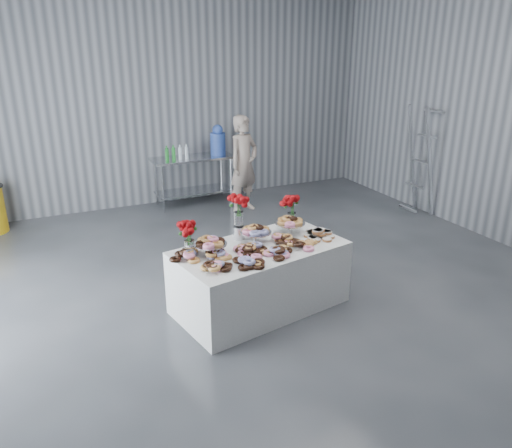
{
  "coord_description": "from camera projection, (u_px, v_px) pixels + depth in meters",
  "views": [
    {
      "loc": [
        -2.38,
        -4.5,
        2.95
      ],
      "look_at": [
        -0.07,
        0.44,
        0.9
      ],
      "focal_mm": 35.0,
      "sensor_mm": 36.0,
      "label": 1
    }
  ],
  "objects": [
    {
      "name": "cake_stand_right",
      "position": [
        290.0,
        222.0,
        5.93
      ],
      "size": [
        0.36,
        0.36,
        0.17
      ],
      "color": "silver",
      "rests_on": "display_table"
    },
    {
      "name": "bouquet_right",
      "position": [
        292.0,
        204.0,
        6.07
      ],
      "size": [
        0.26,
        0.26,
        0.42
      ],
      "color": "white",
      "rests_on": "display_table"
    },
    {
      "name": "bouquet_left",
      "position": [
        189.0,
        230.0,
        5.24
      ],
      "size": [
        0.26,
        0.26,
        0.42
      ],
      "color": "white",
      "rests_on": "display_table"
    },
    {
      "name": "cake_stand_left",
      "position": [
        210.0,
        243.0,
        5.33
      ],
      "size": [
        0.36,
        0.36,
        0.17
      ],
      "color": "silver",
      "rests_on": "display_table"
    },
    {
      "name": "donut_mounds",
      "position": [
        262.0,
        245.0,
        5.51
      ],
      "size": [
        1.92,
        1.12,
        0.09
      ],
      "primitive_type": null,
      "rotation": [
        0.0,
        0.0,
        0.18
      ],
      "color": "#E3A853",
      "rests_on": "display_table"
    },
    {
      "name": "cake_stand_mid",
      "position": [
        256.0,
        231.0,
        5.66
      ],
      "size": [
        0.36,
        0.36,
        0.17
      ],
      "color": "silver",
      "rests_on": "display_table"
    },
    {
      "name": "prep_table",
      "position": [
        193.0,
        172.0,
        9.2
      ],
      "size": [
        1.5,
        0.6,
        0.9
      ],
      "color": "silver",
      "rests_on": "ground"
    },
    {
      "name": "drink_bottles",
      "position": [
        177.0,
        152.0,
        8.84
      ],
      "size": [
        0.54,
        0.08,
        0.27
      ],
      "primitive_type": null,
      "color": "#268C33",
      "rests_on": "prep_table"
    },
    {
      "name": "person",
      "position": [
        244.0,
        164.0,
        8.8
      ],
      "size": [
        0.73,
        0.61,
        1.71
      ],
      "primitive_type": "imported",
      "rotation": [
        0.0,
        0.0,
        0.38
      ],
      "color": "#CC8C93",
      "rests_on": "ground"
    },
    {
      "name": "bouquet_center",
      "position": [
        239.0,
        208.0,
        5.67
      ],
      "size": [
        0.26,
        0.26,
        0.57
      ],
      "color": "silver",
      "rests_on": "display_table"
    },
    {
      "name": "room_walls",
      "position": [
        253.0,
        71.0,
        4.82
      ],
      "size": [
        8.04,
        9.04,
        4.02
      ],
      "color": "gray",
      "rests_on": "ground"
    },
    {
      "name": "water_jug",
      "position": [
        218.0,
        141.0,
        9.21
      ],
      "size": [
        0.28,
        0.28,
        0.55
      ],
      "color": "blue",
      "rests_on": "prep_table"
    },
    {
      "name": "danish_pile",
      "position": [
        319.0,
        232.0,
        5.84
      ],
      "size": [
        0.48,
        0.48,
        0.11
      ],
      "primitive_type": null,
      "color": "silver",
      "rests_on": "display_table"
    },
    {
      "name": "stepladder",
      "position": [
        421.0,
        161.0,
        8.57
      ],
      "size": [
        0.62,
        0.48,
        1.92
      ],
      "primitive_type": null,
      "rotation": [
        0.0,
        -0.2,
        0.0
      ],
      "color": "silver",
      "rests_on": "ground"
    },
    {
      "name": "display_table",
      "position": [
        260.0,
        277.0,
        5.7
      ],
      "size": [
        2.05,
        1.33,
        0.75
      ],
      "primitive_type": "cube",
      "rotation": [
        0.0,
        0.0,
        0.18
      ],
      "color": "white",
      "rests_on": "ground"
    },
    {
      "name": "ground",
      "position": [
        277.0,
        308.0,
        5.79
      ],
      "size": [
        9.0,
        9.0,
        0.0
      ],
      "primitive_type": "plane",
      "color": "#33353A",
      "rests_on": "ground"
    }
  ]
}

